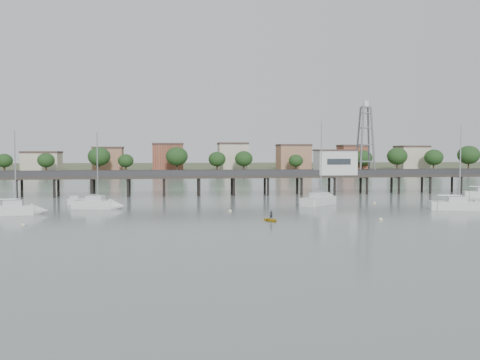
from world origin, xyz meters
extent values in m
plane|color=slate|center=(0.00, 0.00, 0.00)|extent=(500.00, 500.00, 0.00)
cube|color=#2D2823|center=(0.00, 60.00, 3.75)|extent=(150.00, 5.00, 0.50)
cube|color=#333335|center=(0.00, 57.60, 4.55)|extent=(150.00, 0.12, 1.10)
cube|color=#333335|center=(0.00, 62.40, 4.55)|extent=(150.00, 0.12, 1.10)
cylinder|color=black|center=(0.00, 58.10, 1.80)|extent=(0.50, 0.50, 4.40)
cylinder|color=black|center=(0.00, 61.90, 1.80)|extent=(0.50, 0.50, 4.40)
cube|color=silver|center=(25.00, 60.00, 6.50)|extent=(8.00, 5.00, 5.00)
cube|color=#4C3833|center=(25.00, 60.00, 9.15)|extent=(8.40, 5.40, 0.30)
cube|color=slate|center=(31.50, 60.00, 18.15)|extent=(1.80, 1.80, 0.30)
cube|color=silver|center=(31.50, 60.00, 18.90)|extent=(0.90, 0.90, 1.20)
cube|color=silver|center=(15.43, 38.21, 0.48)|extent=(6.73, 6.56, 1.65)
cone|color=silver|center=(18.51, 41.12, 0.48)|extent=(3.86, 3.85, 2.63)
cube|color=silver|center=(15.43, 38.21, 1.65)|extent=(3.63, 3.60, 0.75)
cylinder|color=#A5A8AA|center=(15.77, 38.54, 7.65)|extent=(0.18, 0.18, 12.69)
cylinder|color=#A5A8AA|center=(14.61, 37.44, 2.20)|extent=(2.96, 2.80, 0.12)
cube|color=silver|center=(-20.70, 36.58, 0.48)|extent=(5.94, 3.44, 1.65)
cone|color=silver|center=(-17.32, 35.74, 0.48)|extent=(2.78, 2.66, 2.17)
cube|color=silver|center=(-20.70, 36.58, 1.65)|extent=(2.82, 2.28, 0.75)
cylinder|color=#A5A8AA|center=(-20.33, 36.49, 6.53)|extent=(0.18, 0.18, 10.47)
cylinder|color=#A5A8AA|center=(-21.61, 36.80, 2.20)|extent=(3.19, 0.90, 0.12)
cylinder|color=#A5A8AA|center=(49.20, 46.88, 2.20)|extent=(3.20, 1.06, 0.12)
cube|color=silver|center=(-31.00, 29.75, 0.48)|extent=(5.84, 3.02, 1.65)
cone|color=silver|center=(-27.56, 30.30, 0.48)|extent=(2.63, 2.50, 2.16)
cube|color=silver|center=(-31.00, 29.75, 1.65)|extent=(2.72, 2.10, 0.75)
cylinder|color=#A5A8AA|center=(-30.61, 29.81, 6.52)|extent=(0.18, 0.18, 10.44)
cylinder|color=#A5A8AA|center=(-31.91, 29.60, 2.20)|extent=(3.22, 0.63, 0.12)
cube|color=silver|center=(33.81, 27.65, 0.48)|extent=(6.45, 3.83, 1.65)
cube|color=silver|center=(33.81, 27.65, 1.65)|extent=(3.08, 2.51, 0.75)
cylinder|color=#A5A8AA|center=(34.21, 27.54, 6.97)|extent=(0.18, 0.18, 11.34)
cylinder|color=#A5A8AA|center=(32.83, 27.91, 2.20)|extent=(3.44, 1.02, 0.12)
cube|color=silver|center=(-24.50, 44.56, 0.39)|extent=(4.37, 2.85, 1.12)
cube|color=silver|center=(-25.35, 44.28, 1.07)|extent=(1.70, 1.70, 0.67)
imported|color=gold|center=(3.45, 18.39, 0.00)|extent=(1.84, 1.14, 2.49)
imported|color=black|center=(3.45, 18.39, 0.00)|extent=(0.78, 1.16, 0.26)
ellipsoid|color=#F0E8BB|center=(-0.48, 30.02, 0.08)|extent=(0.56, 0.56, 0.39)
ellipsoid|color=#F0E8BB|center=(17.73, 17.68, 0.08)|extent=(0.56, 0.56, 0.39)
ellipsoid|color=#F0E8BB|center=(25.32, 38.98, 0.08)|extent=(0.56, 0.56, 0.39)
ellipsoid|color=#F0E8BB|center=(-26.64, 18.07, 0.08)|extent=(0.56, 0.56, 0.39)
cube|color=#475133|center=(0.00, 245.00, 0.50)|extent=(500.00, 170.00, 1.40)
cube|color=brown|center=(-62.00, 183.00, 5.70)|extent=(13.00, 10.50, 9.00)
cube|color=brown|center=(-35.00, 183.00, 5.70)|extent=(13.00, 10.50, 9.00)
cube|color=brown|center=(-10.00, 183.00, 5.70)|extent=(13.00, 10.50, 9.00)
cube|color=brown|center=(18.00, 183.00, 5.70)|extent=(13.00, 10.50, 9.00)
cube|color=brown|center=(45.00, 183.00, 5.70)|extent=(13.00, 10.50, 9.00)
cube|color=brown|center=(72.00, 183.00, 5.70)|extent=(13.00, 10.50, 9.00)
cube|color=brown|center=(100.00, 183.00, 5.70)|extent=(13.00, 10.50, 9.00)
ellipsoid|color=#1D3716|center=(0.00, 171.00, 6.00)|extent=(8.00, 8.00, 6.80)
ellipsoid|color=#1D3716|center=(120.00, 171.00, 6.00)|extent=(8.00, 8.00, 6.80)
camera|label=1|loc=(-9.29, -47.93, 8.75)|focal=40.00mm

